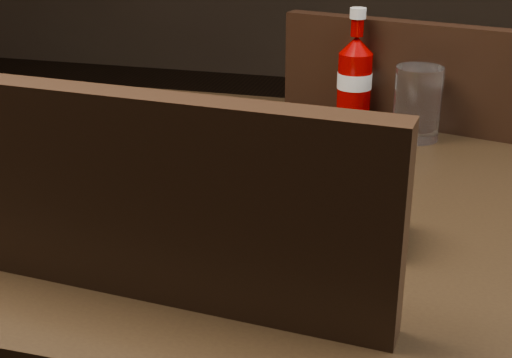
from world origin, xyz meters
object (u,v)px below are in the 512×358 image
(chair_far, at_px, (428,249))
(plate, at_px, (254,219))
(tumbler, at_px, (417,103))
(ketchup_bottle, at_px, (354,87))
(dining_table, at_px, (347,207))

(chair_far, height_order, plate, plate)
(plate, height_order, tumbler, tumbler)
(ketchup_bottle, bearing_deg, chair_far, 57.68)
(dining_table, relative_size, plate, 4.38)
(dining_table, relative_size, ketchup_bottle, 11.20)
(dining_table, relative_size, chair_far, 2.66)
(chair_far, distance_m, ketchup_bottle, 0.46)
(chair_far, bearing_deg, tumbler, 96.69)
(dining_table, relative_size, tumbler, 10.91)
(ketchup_bottle, relative_size, tumbler, 0.97)
(dining_table, distance_m, chair_far, 0.59)
(plate, xyz_separation_m, ketchup_bottle, (0.05, 0.40, 0.06))
(tumbler, bearing_deg, ketchup_bottle, 153.75)
(chair_far, relative_size, ketchup_bottle, 4.21)
(plate, bearing_deg, ketchup_bottle, 82.54)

